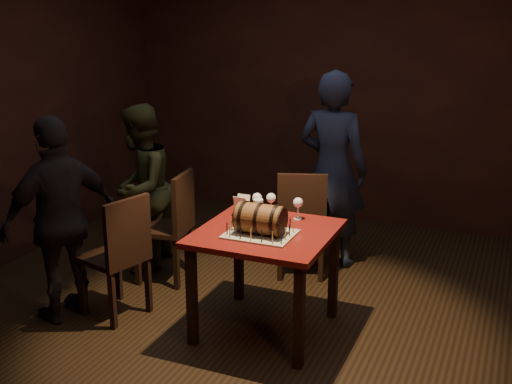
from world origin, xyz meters
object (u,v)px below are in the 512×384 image
pub_table (266,246)px  wine_glass_mid (271,199)px  chair_left_front (120,251)px  wine_glass_left (257,199)px  pint_of_ale (258,210)px  person_left_rear (141,188)px  person_left_front (61,220)px  chair_left_rear (173,221)px  person_back (333,170)px  wine_glass_right (298,204)px  chair_back (302,218)px  barrel_cake (260,219)px

pub_table → wine_glass_mid: bearing=106.2°
wine_glass_mid → chair_left_front: (-0.95, -0.57, -0.34)m
wine_glass_left → pint_of_ale: 0.13m
pub_table → wine_glass_mid: 0.42m
person_left_rear → person_left_front: size_ratio=0.96×
wine_glass_left → chair_left_rear: (-0.83, 0.19, -0.35)m
person_back → person_left_front: person_back is taller
wine_glass_right → person_back: size_ratio=0.09×
wine_glass_left → person_left_front: person_left_front is taller
pint_of_ale → chair_back: chair_back is taller
wine_glass_mid → chair_left_rear: chair_left_rear is taller
wine_glass_right → person_left_front: bearing=-156.2°
wine_glass_mid → pint_of_ale: 0.16m
wine_glass_right → person_left_front: person_left_front is taller
chair_back → wine_glass_mid: bearing=-92.2°
chair_left_rear → chair_back: bearing=26.6°
pint_of_ale → chair_left_front: bearing=-155.1°
pint_of_ale → person_left_rear: (-1.28, 0.45, -0.10)m
person_left_front → person_left_rear: bearing=-157.2°
pub_table → person_left_front: (-1.43, -0.37, 0.11)m
wine_glass_mid → person_back: (0.16, 1.05, -0.01)m
pub_table → wine_glass_right: 0.40m
person_back → wine_glass_mid: bearing=87.3°
chair_left_rear → person_left_front: (-0.40, -0.87, 0.23)m
chair_back → chair_left_rear: 1.07m
wine_glass_right → wine_glass_left: bearing=-178.8°
barrel_cake → person_left_rear: person_left_rear is taller
barrel_cake → chair_back: bearing=93.9°
chair_back → pub_table: bearing=-85.6°
barrel_cake → wine_glass_left: (-0.19, 0.40, 0.00)m
chair_back → person_left_front: bearing=-135.2°
chair_back → person_left_rear: (-1.35, -0.33, 0.20)m
pint_of_ale → chair_back: size_ratio=0.16×
chair_left_rear → pint_of_ale: bearing=-18.7°
pub_table → barrel_cake: 0.24m
chair_back → person_left_front: size_ratio=0.62×
person_back → person_left_front: 2.31m
barrel_cake → chair_back: (-0.07, 1.07, -0.34)m
barrel_cake → chair_back: size_ratio=0.40×
chair_left_rear → person_left_front: person_left_front is taller
pint_of_ale → person_left_front: bearing=-156.3°
pub_table → chair_back: chair_back is taller
pub_table → person_left_front: size_ratio=0.60×
pint_of_ale → person_left_rear: size_ratio=0.10×
person_left_rear → wine_glass_left: bearing=63.4°
person_left_rear → person_left_front: (-0.01, -1.01, 0.03)m
person_back → person_left_rear: 1.66m
wine_glass_mid → pub_table: bearing=-73.8°
pub_table → chair_left_front: 1.08m
wine_glass_left → wine_glass_right: bearing=1.2°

